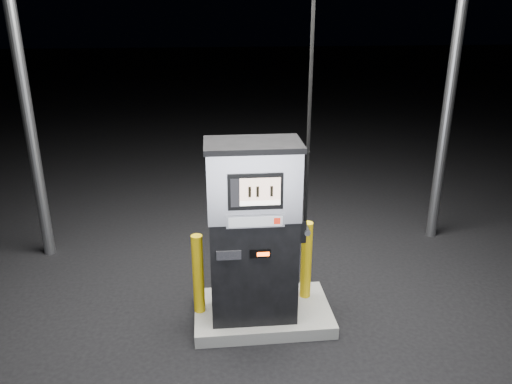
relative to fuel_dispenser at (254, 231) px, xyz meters
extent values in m
plane|color=black|center=(0.12, 0.10, -1.21)|extent=(80.00, 80.00, 0.00)
cube|color=slate|center=(0.12, 0.10, -1.13)|extent=(1.60, 1.00, 0.15)
cylinder|color=gray|center=(-2.88, 2.10, 1.04)|extent=(0.16, 0.16, 4.50)
cylinder|color=gray|center=(3.12, 2.10, 1.04)|extent=(0.16, 0.16, 4.50)
cube|color=black|center=(0.00, 0.00, -0.43)|extent=(0.96, 0.56, 1.25)
cube|color=silver|center=(0.00, 0.00, 0.57)|extent=(0.98, 0.58, 0.75)
cube|color=black|center=(0.00, 0.00, 0.97)|extent=(1.02, 0.62, 0.06)
cube|color=black|center=(-0.01, -0.29, 0.56)|extent=(0.56, 0.04, 0.38)
cube|color=beige|center=(0.04, -0.30, 0.59)|extent=(0.41, 0.01, 0.24)
cube|color=white|center=(0.04, -0.30, 0.45)|extent=(0.41, 0.01, 0.05)
cube|color=silver|center=(-0.01, -0.29, 0.24)|extent=(0.60, 0.04, 0.14)
cube|color=gray|center=(-0.01, -0.30, 0.24)|extent=(0.55, 0.01, 0.10)
cube|color=#A5190B|center=(0.21, -0.31, 0.24)|extent=(0.07, 0.00, 0.07)
cube|color=black|center=(0.04, -0.28, -0.14)|extent=(0.22, 0.02, 0.09)
cube|color=#FF490C|center=(0.07, -0.30, -0.14)|extent=(0.13, 0.01, 0.04)
cube|color=black|center=(-0.29, -0.28, -0.14)|extent=(0.26, 0.03, 0.10)
cube|color=black|center=(0.52, 0.00, -0.01)|extent=(0.10, 0.18, 0.25)
cylinder|color=gray|center=(0.58, 0.00, -0.01)|extent=(0.07, 0.22, 0.07)
cylinder|color=black|center=(0.56, -0.05, 1.66)|extent=(0.04, 0.04, 3.10)
cylinder|color=#E3B80C|center=(-0.62, 0.12, -0.57)|extent=(0.13, 0.13, 0.97)
cylinder|color=#E3B80C|center=(0.67, 0.30, -0.56)|extent=(0.13, 0.13, 0.98)
camera|label=1|loc=(-0.49, -4.92, 2.32)|focal=35.00mm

